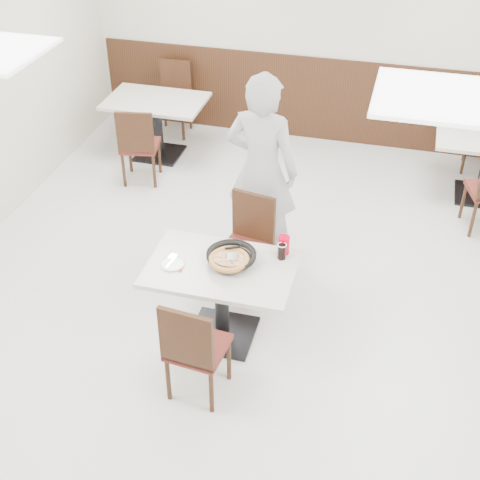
% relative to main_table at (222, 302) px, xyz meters
% --- Properties ---
extents(floor, '(7.00, 7.00, 0.00)m').
position_rel_main_table_xyz_m(floor, '(0.19, 0.50, -0.38)').
color(floor, beige).
rests_on(floor, ground).
extents(wall_back, '(6.00, 0.04, 2.80)m').
position_rel_main_table_xyz_m(wall_back, '(0.19, 4.00, 1.02)').
color(wall_back, beige).
rests_on(wall_back, floor).
extents(wainscot_back, '(5.90, 0.03, 1.10)m').
position_rel_main_table_xyz_m(wainscot_back, '(0.19, 3.98, 0.18)').
color(wainscot_back, black).
rests_on(wainscot_back, floor).
extents(main_table, '(1.25, 0.87, 0.75)m').
position_rel_main_table_xyz_m(main_table, '(0.00, 0.00, 0.00)').
color(main_table, silver).
rests_on(main_table, floor).
extents(chair_near, '(0.46, 0.46, 0.95)m').
position_rel_main_table_xyz_m(chair_near, '(-0.00, -0.64, 0.10)').
color(chair_near, black).
rests_on(chair_near, floor).
extents(chair_far, '(0.50, 0.50, 0.95)m').
position_rel_main_table_xyz_m(chair_far, '(0.02, 0.66, 0.10)').
color(chair_far, black).
rests_on(chair_far, floor).
extents(trivet, '(0.13, 0.13, 0.04)m').
position_rel_main_table_xyz_m(trivet, '(0.04, 0.05, 0.39)').
color(trivet, black).
rests_on(trivet, main_table).
extents(pizza_pan, '(0.34, 0.34, 0.01)m').
position_rel_main_table_xyz_m(pizza_pan, '(0.06, 0.08, 0.42)').
color(pizza_pan, black).
rests_on(pizza_pan, trivet).
extents(pizza, '(0.32, 0.32, 0.02)m').
position_rel_main_table_xyz_m(pizza, '(0.06, 0.01, 0.44)').
color(pizza, '#D6954A').
rests_on(pizza, pizza_pan).
extents(pizza_server, '(0.10, 0.12, 0.00)m').
position_rel_main_table_xyz_m(pizza_server, '(0.08, 0.04, 0.47)').
color(pizza_server, white).
rests_on(pizza_server, pizza).
extents(napkin, '(0.19, 0.19, 0.00)m').
position_rel_main_table_xyz_m(napkin, '(-0.39, -0.08, 0.38)').
color(napkin, white).
rests_on(napkin, main_table).
extents(side_plate, '(0.20, 0.20, 0.01)m').
position_rel_main_table_xyz_m(side_plate, '(-0.39, -0.08, 0.38)').
color(side_plate, silver).
rests_on(side_plate, napkin).
extents(fork, '(0.04, 0.17, 0.00)m').
position_rel_main_table_xyz_m(fork, '(-0.40, -0.07, 0.39)').
color(fork, white).
rests_on(fork, side_plate).
extents(cola_glass, '(0.07, 0.07, 0.13)m').
position_rel_main_table_xyz_m(cola_glass, '(0.45, 0.24, 0.44)').
color(cola_glass, black).
rests_on(cola_glass, main_table).
extents(red_cup, '(0.10, 0.10, 0.16)m').
position_rel_main_table_xyz_m(red_cup, '(0.45, 0.32, 0.45)').
color(red_cup, red).
rests_on(red_cup, main_table).
extents(diner_person, '(0.76, 0.55, 1.93)m').
position_rel_main_table_xyz_m(diner_person, '(0.04, 1.24, 0.59)').
color(diner_person, '#BABABF').
rests_on(diner_person, floor).
extents(bg_table_left, '(1.28, 0.93, 0.75)m').
position_rel_main_table_xyz_m(bg_table_left, '(-1.71, 3.00, 0.00)').
color(bg_table_left, silver).
rests_on(bg_table_left, floor).
extents(bg_chair_left_near, '(0.49, 0.49, 0.95)m').
position_rel_main_table_xyz_m(bg_chair_left_near, '(-1.68, 2.35, 0.10)').
color(bg_chair_left_near, black).
rests_on(bg_chair_left_near, floor).
extents(bg_chair_left_far, '(0.44, 0.44, 0.95)m').
position_rel_main_table_xyz_m(bg_chair_left_far, '(-1.73, 3.63, 0.10)').
color(bg_chair_left_far, black).
rests_on(bg_chair_left_far, floor).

